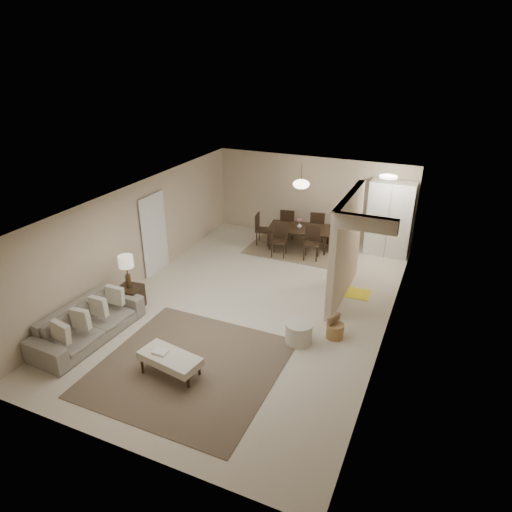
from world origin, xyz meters
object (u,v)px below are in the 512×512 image
at_px(ottoman_bench, 170,359).
at_px(round_pouf, 299,333).
at_px(wicker_basket, 335,331).
at_px(pantry_cabinet, 390,219).
at_px(sofa, 88,323).
at_px(side_table, 131,298).
at_px(dining_table, 299,238).

relative_size(ottoman_bench, round_pouf, 2.19).
bearing_deg(round_pouf, wicker_basket, 35.79).
height_order(pantry_cabinet, sofa, pantry_cabinet).
xyz_separation_m(side_table, wicker_basket, (4.49, 0.74, -0.12)).
distance_m(round_pouf, wicker_basket, 0.77).
relative_size(pantry_cabinet, dining_table, 1.19).
distance_m(sofa, round_pouf, 4.22).
relative_size(sofa, ottoman_bench, 1.96).
height_order(pantry_cabinet, wicker_basket, pantry_cabinet).
bearing_deg(side_table, wicker_basket, 9.30).
relative_size(sofa, wicker_basket, 6.69).
xyz_separation_m(sofa, side_table, (0.05, 1.28, -0.08)).
bearing_deg(dining_table, wicker_basket, -71.65).
bearing_deg(side_table, dining_table, 63.81).
bearing_deg(wicker_basket, side_table, -170.70).
height_order(side_table, round_pouf, side_table).
bearing_deg(wicker_basket, dining_table, 118.08).
height_order(pantry_cabinet, ottoman_bench, pantry_cabinet).
bearing_deg(dining_table, round_pouf, -80.88).
height_order(sofa, wicker_basket, sofa).
bearing_deg(pantry_cabinet, round_pouf, -99.82).
bearing_deg(round_pouf, dining_table, 108.86).
height_order(ottoman_bench, dining_table, dining_table).
relative_size(pantry_cabinet, wicker_basket, 5.89).
height_order(ottoman_bench, side_table, side_table).
bearing_deg(wicker_basket, sofa, -156.11).
xyz_separation_m(pantry_cabinet, dining_table, (-2.41, -0.60, -0.74)).
bearing_deg(wicker_basket, round_pouf, -144.21).
relative_size(side_table, dining_table, 0.31).
xyz_separation_m(sofa, wicker_basket, (4.54, 2.01, -0.20)).
bearing_deg(dining_table, pantry_cabinet, 4.29).
height_order(sofa, side_table, sofa).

